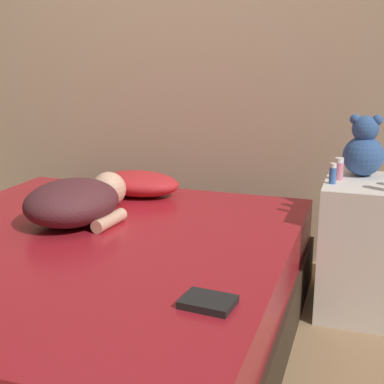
% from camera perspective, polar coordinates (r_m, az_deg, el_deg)
% --- Properties ---
extents(ground_plane, '(12.00, 12.00, 0.00)m').
position_cam_1_polar(ground_plane, '(2.49, -10.98, -15.00)').
color(ground_plane, '#937551').
extents(wall_back, '(8.00, 0.06, 2.60)m').
position_cam_1_polar(wall_back, '(3.29, -1.19, 16.11)').
color(wall_back, tan).
rests_on(wall_back, ground_plane).
extents(bed, '(1.73, 1.92, 0.46)m').
position_cam_1_polar(bed, '(2.38, -11.25, -10.25)').
color(bed, '#2D2319').
rests_on(bed, ground_plane).
extents(nightstand, '(0.45, 0.50, 0.64)m').
position_cam_1_polar(nightstand, '(2.69, 18.40, -5.61)').
color(nightstand, silver).
rests_on(nightstand, ground_plane).
extents(pillow, '(0.47, 0.29, 0.13)m').
position_cam_1_polar(pillow, '(2.93, -5.78, 0.91)').
color(pillow, red).
rests_on(pillow, bed).
extents(person_lying, '(0.44, 0.65, 0.20)m').
position_cam_1_polar(person_lying, '(2.51, -12.12, -0.92)').
color(person_lying, '#4C2328').
rests_on(person_lying, bed).
extents(teddy_bear, '(0.19, 0.19, 0.30)m').
position_cam_1_polar(teddy_bear, '(2.70, 17.85, 4.35)').
color(teddy_bear, '#335693').
rests_on(teddy_bear, nightstand).
extents(bottle_pink, '(0.04, 0.04, 0.10)m').
position_cam_1_polar(bottle_pink, '(2.59, 15.38, 2.38)').
color(bottle_pink, pink).
rests_on(bottle_pink, nightstand).
extents(bottle_blue, '(0.03, 0.03, 0.10)m').
position_cam_1_polar(bottle_blue, '(2.50, 14.78, 1.90)').
color(bottle_blue, '#3866B2').
rests_on(bottle_blue, nightstand).
extents(book, '(0.17, 0.14, 0.02)m').
position_cam_1_polar(book, '(1.69, 1.72, -11.64)').
color(book, black).
rests_on(book, bed).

